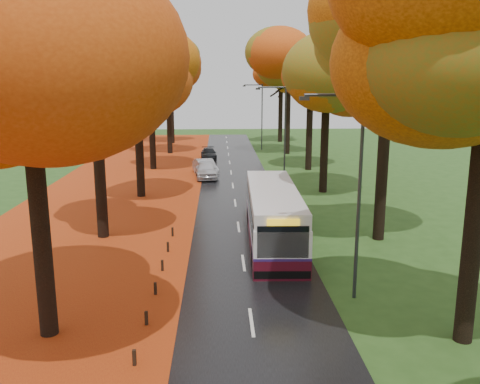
{
  "coord_description": "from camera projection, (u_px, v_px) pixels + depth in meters",
  "views": [
    {
      "loc": [
        -1.1,
        -10.54,
        8.41
      ],
      "look_at": [
        0.0,
        15.86,
        2.6
      ],
      "focal_mm": 38.0,
      "sensor_mm": 36.0,
      "label": 1
    }
  ],
  "objects": [
    {
      "name": "leaf_verge",
      "position": [
        109.0,
        201.0,
        36.16
      ],
      "size": [
        12.0,
        90.0,
        0.02
      ],
      "primitive_type": "cube",
      "color": "maroon",
      "rests_on": "ground"
    },
    {
      "name": "bollard_row",
      "position": [
        141.0,
        337.0,
        16.51
      ],
      "size": [
        0.11,
        23.51,
        0.52
      ],
      "color": "black",
      "rests_on": "ground"
    },
    {
      "name": "trees_right",
      "position": [
        333.0,
        62.0,
        36.61
      ],
      "size": [
        9.3,
        74.2,
        13.96
      ],
      "color": "black",
      "rests_on": "ground"
    },
    {
      "name": "car_white",
      "position": [
        206.0,
        170.0,
        44.42
      ],
      "size": [
        2.13,
        4.51,
        1.49
      ],
      "primitive_type": "imported",
      "rotation": [
        0.0,
        0.0,
        0.09
      ],
      "color": "silver",
      "rests_on": "road"
    },
    {
      "name": "streetlamp_mid",
      "position": [
        282.0,
        128.0,
        40.56
      ],
      "size": [
        2.45,
        0.18,
        8.0
      ],
      "color": "#333538",
      "rests_on": "ground"
    },
    {
      "name": "road",
      "position": [
        235.0,
        200.0,
        36.52
      ],
      "size": [
        6.5,
        90.0,
        0.04
      ],
      "primitive_type": "cube",
      "color": "black",
      "rests_on": "ground"
    },
    {
      "name": "trees_left",
      "position": [
        133.0,
        64.0,
        36.2
      ],
      "size": [
        9.2,
        74.0,
        13.88
      ],
      "color": "black",
      "rests_on": "ground"
    },
    {
      "name": "streetlamp_far",
      "position": [
        260.0,
        112.0,
        62.03
      ],
      "size": [
        2.45,
        0.18,
        8.0
      ],
      "color": "#333538",
      "rests_on": "ground"
    },
    {
      "name": "leaf_drift",
      "position": [
        192.0,
        200.0,
        36.4
      ],
      "size": [
        0.9,
        90.0,
        0.01
      ],
      "primitive_type": "cube",
      "color": "#B44512",
      "rests_on": "road"
    },
    {
      "name": "bus",
      "position": [
        273.0,
        214.0,
        26.63
      ],
      "size": [
        2.82,
        11.01,
        2.88
      ],
      "rotation": [
        0.0,
        0.0,
        -0.03
      ],
      "color": "#460B17",
      "rests_on": "road"
    },
    {
      "name": "centre_line",
      "position": [
        235.0,
        199.0,
        36.52
      ],
      "size": [
        0.12,
        90.0,
        0.01
      ],
      "primitive_type": "cube",
      "color": "silver",
      "rests_on": "road"
    },
    {
      "name": "streetlamp_near",
      "position": [
        353.0,
        181.0,
        19.09
      ],
      "size": [
        2.45,
        0.18,
        8.0
      ],
      "color": "#333538",
      "rests_on": "ground"
    },
    {
      "name": "car_silver",
      "position": [
        205.0,
        167.0,
        45.86
      ],
      "size": [
        2.57,
        4.53,
        1.41
      ],
      "primitive_type": "imported",
      "rotation": [
        0.0,
        0.0,
        0.26
      ],
      "color": "#9B9DA2",
      "rests_on": "road"
    },
    {
      "name": "car_dark",
      "position": [
        209.0,
        154.0,
        55.27
      ],
      "size": [
        1.89,
        4.12,
        1.17
      ],
      "primitive_type": "imported",
      "rotation": [
        0.0,
        0.0,
        0.06
      ],
      "color": "black",
      "rests_on": "road"
    }
  ]
}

